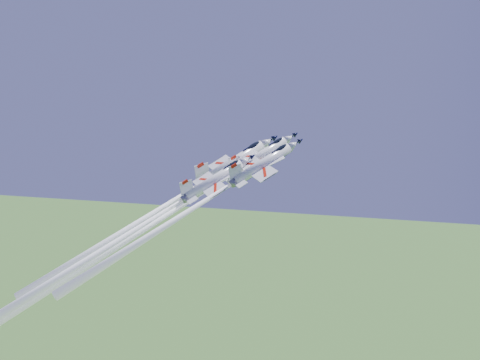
% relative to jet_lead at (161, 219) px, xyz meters
% --- Properties ---
extents(jet_lead, '(36.97, 29.30, 42.36)m').
position_rel_jet_lead_xyz_m(jet_lead, '(0.00, 0.00, 0.00)').
color(jet_lead, white).
extents(jet_left, '(34.10, 26.58, 35.43)m').
position_rel_jet_lead_xyz_m(jet_left, '(-1.52, 4.29, 0.78)').
color(jet_left, white).
extents(jet_right, '(29.73, 23.25, 31.27)m').
position_rel_jet_lead_xyz_m(jet_right, '(6.58, -2.45, 2.80)').
color(jet_right, white).
extents(jet_slot, '(34.32, 27.07, 37.69)m').
position_rel_jet_lead_xyz_m(jet_slot, '(-4.77, -5.49, -2.13)').
color(jet_slot, white).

